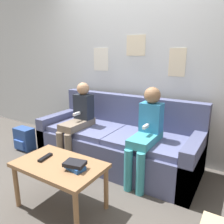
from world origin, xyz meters
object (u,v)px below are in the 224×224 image
at_px(coffee_table, 60,169).
at_px(tv_remote, 45,157).
at_px(backpack, 24,139).
at_px(couch, 118,142).
at_px(person_left, 78,118).
at_px(person_right, 146,130).

xyz_separation_m(coffee_table, tv_remote, (-0.18, 0.00, 0.07)).
relative_size(coffee_table, tv_remote, 4.70).
bearing_deg(backpack, coffee_table, -25.02).
distance_m(couch, person_left, 0.62).
relative_size(person_right, backpack, 3.19).
bearing_deg(tv_remote, backpack, 143.03).
xyz_separation_m(couch, backpack, (-1.43, -0.39, -0.12)).
height_order(couch, tv_remote, couch).
bearing_deg(person_right, person_left, -179.68).
relative_size(person_left, person_right, 0.99).
relative_size(tv_remote, backpack, 0.52).
height_order(couch, person_left, person_left).
xyz_separation_m(coffee_table, person_left, (-0.50, 0.85, 0.19)).
xyz_separation_m(person_left, person_right, (0.98, 0.01, 0.02)).
height_order(tv_remote, backpack, tv_remote).
relative_size(couch, backpack, 6.24).
bearing_deg(person_left, coffee_table, -59.48).
distance_m(coffee_table, tv_remote, 0.20).
xyz_separation_m(couch, person_left, (-0.50, -0.20, 0.30)).
bearing_deg(backpack, tv_remote, -28.12).
distance_m(person_left, backpack, 1.04).
bearing_deg(coffee_table, person_left, 120.52).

